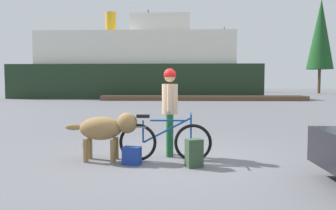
{
  "coord_description": "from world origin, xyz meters",
  "views": [
    {
      "loc": [
        0.09,
        -6.25,
        1.48
      ],
      "look_at": [
        -0.2,
        1.14,
        0.98
      ],
      "focal_mm": 34.97,
      "sensor_mm": 36.0,
      "label": 1
    }
  ],
  "objects_px": {
    "bicycle": "(165,141)",
    "handbag_pannier": "(132,156)",
    "backpack": "(194,153)",
    "person_cyclist": "(170,103)",
    "ferry_boat": "(140,67)",
    "dog": "(106,128)"
  },
  "relations": [
    {
      "from": "bicycle",
      "to": "dog",
      "type": "xyz_separation_m",
      "value": [
        -1.11,
        0.02,
        0.23
      ]
    },
    {
      "from": "backpack",
      "to": "handbag_pannier",
      "type": "distance_m",
      "value": 1.13
    },
    {
      "from": "person_cyclist",
      "to": "ferry_boat",
      "type": "height_order",
      "value": "ferry_boat"
    },
    {
      "from": "handbag_pannier",
      "to": "person_cyclist",
      "type": "bearing_deg",
      "value": 49.35
    },
    {
      "from": "backpack",
      "to": "person_cyclist",
      "type": "bearing_deg",
      "value": 117.26
    },
    {
      "from": "dog",
      "to": "handbag_pannier",
      "type": "xyz_separation_m",
      "value": [
        0.53,
        -0.3,
        -0.45
      ]
    },
    {
      "from": "bicycle",
      "to": "dog",
      "type": "distance_m",
      "value": 1.14
    },
    {
      "from": "bicycle",
      "to": "dog",
      "type": "bearing_deg",
      "value": 179.18
    },
    {
      "from": "dog",
      "to": "handbag_pannier",
      "type": "relative_size",
      "value": 4.21
    },
    {
      "from": "person_cyclist",
      "to": "backpack",
      "type": "relative_size",
      "value": 3.57
    },
    {
      "from": "person_cyclist",
      "to": "bicycle",
      "type": "bearing_deg",
      "value": -99.72
    },
    {
      "from": "bicycle",
      "to": "handbag_pannier",
      "type": "relative_size",
      "value": 5.35
    },
    {
      "from": "dog",
      "to": "person_cyclist",
      "type": "bearing_deg",
      "value": 21.42
    },
    {
      "from": "backpack",
      "to": "ferry_boat",
      "type": "height_order",
      "value": "ferry_boat"
    },
    {
      "from": "bicycle",
      "to": "backpack",
      "type": "height_order",
      "value": "bicycle"
    },
    {
      "from": "bicycle",
      "to": "backpack",
      "type": "bearing_deg",
      "value": -36.6
    },
    {
      "from": "bicycle",
      "to": "handbag_pannier",
      "type": "height_order",
      "value": "bicycle"
    },
    {
      "from": "person_cyclist",
      "to": "ferry_boat",
      "type": "distance_m",
      "value": 28.28
    },
    {
      "from": "bicycle",
      "to": "handbag_pannier",
      "type": "xyz_separation_m",
      "value": [
        -0.58,
        -0.29,
        -0.22
      ]
    },
    {
      "from": "person_cyclist",
      "to": "handbag_pannier",
      "type": "bearing_deg",
      "value": -130.65
    },
    {
      "from": "handbag_pannier",
      "to": "dog",
      "type": "bearing_deg",
      "value": 150.38
    },
    {
      "from": "person_cyclist",
      "to": "handbag_pannier",
      "type": "relative_size",
      "value": 5.4
    }
  ]
}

